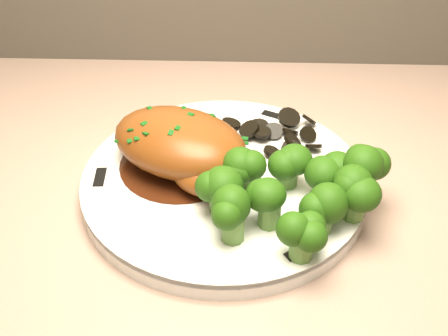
{
  "coord_description": "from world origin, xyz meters",
  "views": [
    {
      "loc": [
        0.3,
        1.22,
        1.26
      ],
      "look_at": [
        0.28,
        1.68,
        0.9
      ],
      "focal_mm": 45.0,
      "sensor_mm": 36.0,
      "label": 1
    }
  ],
  "objects": [
    {
      "name": "rim_accent_0",
      "position": [
        0.34,
        1.8,
        0.89
      ],
      "size": [
        0.03,
        0.02,
        0.0
      ],
      "primitive_type": "cube",
      "rotation": [
        0.0,
        0.0,
        2.69
      ],
      "color": "black",
      "rests_on": "plate"
    },
    {
      "name": "rim_accent_2",
      "position": [
        0.35,
        1.57,
        0.89
      ],
      "size": [
        0.03,
        0.03,
        0.0
      ],
      "primitive_type": "cube",
      "rotation": [
        0.0,
        0.0,
        6.87
      ],
      "color": "black",
      "rests_on": "plate"
    },
    {
      "name": "gravy_pool",
      "position": [
        0.23,
        1.7,
        0.89
      ],
      "size": [
        0.13,
        0.13,
        0.0
      ],
      "primitive_type": "cylinder",
      "color": "#37160A",
      "rests_on": "plate"
    },
    {
      "name": "mushroom_pile",
      "position": [
        0.34,
        1.75,
        0.89
      ],
      "size": [
        0.1,
        0.08,
        0.03
      ],
      "color": "black",
      "rests_on": "plate"
    },
    {
      "name": "broccoli_florets",
      "position": [
        0.35,
        1.62,
        0.92
      ],
      "size": [
        0.17,
        0.13,
        0.05
      ],
      "rotation": [
        0.0,
        0.0,
        -0.15
      ],
      "color": "#588337",
      "rests_on": "plate"
    },
    {
      "name": "chicken_breast",
      "position": [
        0.24,
        1.69,
        0.92
      ],
      "size": [
        0.18,
        0.16,
        0.06
      ],
      "rotation": [
        0.0,
        0.0,
        -0.45
      ],
      "color": "brown",
      "rests_on": "plate"
    },
    {
      "name": "plate",
      "position": [
        0.28,
        1.68,
        0.88
      ],
      "size": [
        0.35,
        0.35,
        0.02
      ],
      "primitive_type": "cylinder",
      "rotation": [
        0.0,
        0.0,
        -0.17
      ],
      "color": "white",
      "rests_on": "counter"
    },
    {
      "name": "rim_accent_1",
      "position": [
        0.15,
        1.67,
        0.89
      ],
      "size": [
        0.01,
        0.03,
        0.0
      ],
      "primitive_type": "cube",
      "rotation": [
        0.0,
        0.0,
        4.78
      ],
      "color": "black",
      "rests_on": "plate"
    }
  ]
}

